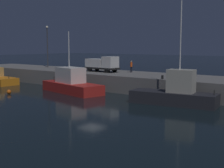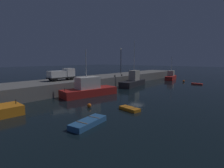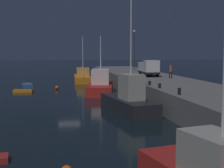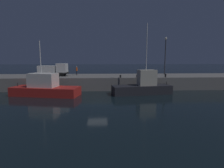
# 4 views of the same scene
# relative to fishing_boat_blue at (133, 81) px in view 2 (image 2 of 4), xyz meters

# --- Properties ---
(ground_plane) EXTENTS (320.00, 320.00, 0.00)m
(ground_plane) POSITION_rel_fishing_boat_blue_xyz_m (-6.99, -5.40, -1.17)
(ground_plane) COLOR black
(pier_quay) EXTENTS (75.84, 8.58, 2.26)m
(pier_quay) POSITION_rel_fishing_boat_blue_xyz_m (-6.99, 6.90, -0.04)
(pier_quay) COLOR slate
(pier_quay) RESTS_ON ground
(fishing_boat_blue) EXTENTS (9.50, 4.06, 10.81)m
(fishing_boat_blue) POSITION_rel_fishing_boat_blue_xyz_m (0.00, 0.00, 0.00)
(fishing_boat_blue) COLOR #232328
(fishing_boat_blue) RESTS_ON ground
(fishing_boat_white) EXTENTS (8.60, 3.95, 7.65)m
(fishing_boat_white) POSITION_rel_fishing_boat_blue_xyz_m (19.94, -1.50, -0.17)
(fishing_boat_white) COLOR red
(fishing_boat_white) RESTS_ON ground
(fishing_boat_orange) EXTENTS (10.51, 5.28, 8.09)m
(fishing_boat_orange) POSITION_rel_fishing_boat_blue_xyz_m (-14.98, -0.48, 0.01)
(fishing_boat_orange) COLOR red
(fishing_boat_orange) RESTS_ON ground
(dinghy_orange_near) EXTENTS (4.31, 2.07, 0.58)m
(dinghy_orange_near) POSITION_rel_fishing_boat_blue_xyz_m (-24.83, -11.14, -0.90)
(dinghy_orange_near) COLOR #2D6099
(dinghy_orange_near) RESTS_ON ground
(rowboat_white_mid) EXTENTS (1.66, 2.92, 0.42)m
(rowboat_white_mid) POSITION_rel_fishing_boat_blue_xyz_m (-18.00, -11.29, -0.98)
(rowboat_white_mid) COLOR orange
(rowboat_white_mid) RESTS_ON ground
(dinghy_red_small) EXTENTS (1.35, 2.72, 0.37)m
(dinghy_red_small) POSITION_rel_fishing_boat_blue_xyz_m (12.99, -11.25, -1.00)
(dinghy_red_small) COLOR #B22823
(dinghy_red_small) RESTS_ON ground
(mooring_buoy_near) EXTENTS (0.58, 0.58, 0.58)m
(mooring_buoy_near) POSITION_rel_fishing_boat_blue_xyz_m (15.85, -6.93, -0.88)
(mooring_buoy_near) COLOR orange
(mooring_buoy_near) RESTS_ON ground
(mooring_buoy_mid) EXTENTS (0.57, 0.57, 0.57)m
(mooring_buoy_mid) POSITION_rel_fishing_boat_blue_xyz_m (-20.39, -6.44, -0.88)
(mooring_buoy_mid) COLOR orange
(mooring_buoy_mid) RESTS_ON ground
(lamp_post_east) EXTENTS (0.44, 0.44, 7.50)m
(lamp_post_east) POSITION_rel_fishing_boat_blue_xyz_m (6.45, 8.68, 5.50)
(lamp_post_east) COLOR #38383D
(lamp_post_east) RESTS_ON pier_quay
(utility_truck) EXTENTS (5.74, 2.26, 2.36)m
(utility_truck) POSITION_rel_fishing_boat_blue_xyz_m (-15.55, 6.74, 2.32)
(utility_truck) COLOR black
(utility_truck) RESTS_ON pier_quay
(dockworker) EXTENTS (0.34, 0.46, 1.72)m
(dockworker) POSITION_rel_fishing_boat_blue_xyz_m (-11.53, 8.61, 2.07)
(dockworker) COLOR black
(dockworker) RESTS_ON pier_quay
(bollard_west) EXTENTS (0.28, 0.28, 0.48)m
(bollard_west) POSITION_rel_fishing_boat_blue_xyz_m (-0.32, 3.22, 1.33)
(bollard_west) COLOR black
(bollard_west) RESTS_ON pier_quay
(bollard_central) EXTENTS (0.28, 0.28, 0.46)m
(bollard_central) POSITION_rel_fishing_boat_blue_xyz_m (-3.25, 3.10, 1.32)
(bollard_central) COLOR black
(bollard_central) RESTS_ON pier_quay
(bollard_east) EXTENTS (0.28, 0.28, 0.59)m
(bollard_east) POSITION_rel_fishing_boat_blue_xyz_m (4.72, 3.26, 1.39)
(bollard_east) COLOR black
(bollard_east) RESTS_ON pier_quay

